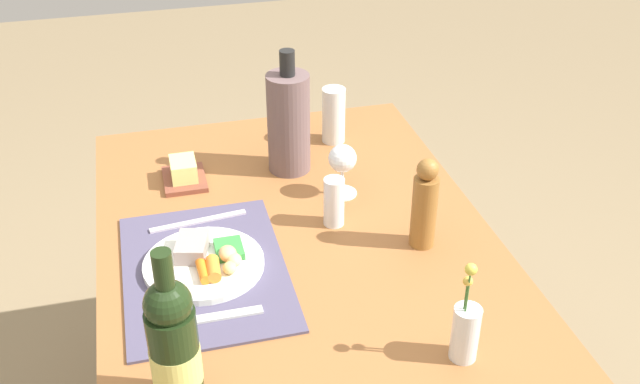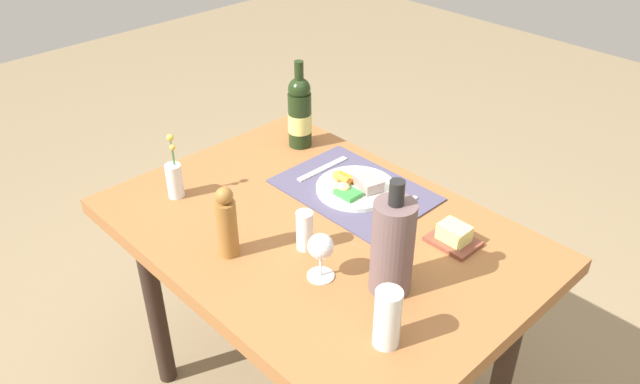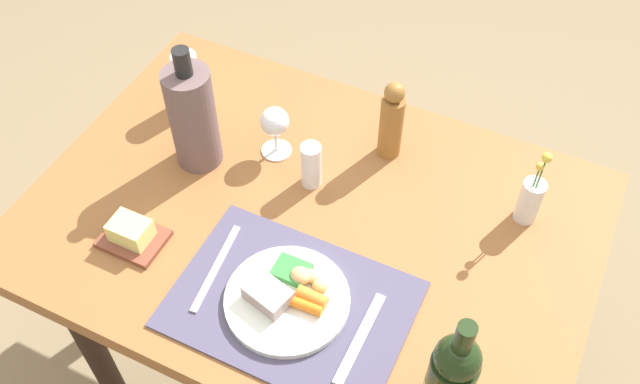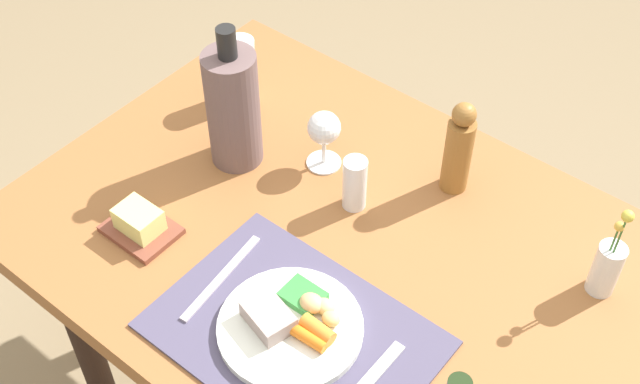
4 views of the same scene
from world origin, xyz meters
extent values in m
cube|color=#945D31|center=(0.00, 0.00, 0.75)|extent=(1.19, 0.84, 0.05)
cylinder|color=black|center=(-0.48, -0.30, 0.36)|extent=(0.06, 0.06, 0.72)
cylinder|color=black|center=(0.48, -0.30, 0.36)|extent=(0.06, 0.06, 0.72)
cylinder|color=black|center=(0.48, 0.30, 0.36)|extent=(0.06, 0.06, 0.72)
cube|color=#4B4660|center=(0.06, -0.21, 0.77)|extent=(0.45, 0.32, 0.01)
cylinder|color=white|center=(0.05, -0.21, 0.79)|extent=(0.24, 0.24, 0.01)
cube|color=#A18D88|center=(0.02, -0.23, 0.81)|extent=(0.10, 0.08, 0.03)
cylinder|color=orange|center=(0.09, -0.21, 0.80)|extent=(0.08, 0.02, 0.02)
cylinder|color=orange|center=(0.10, -0.19, 0.81)|extent=(0.06, 0.03, 0.03)
ellipsoid|color=#DDB173|center=(0.06, -0.16, 0.81)|extent=(0.04, 0.04, 0.03)
ellipsoid|color=#D4BF7A|center=(0.08, -0.15, 0.80)|extent=(0.04, 0.03, 0.02)
ellipsoid|color=#D7B56E|center=(0.10, -0.16, 0.80)|extent=(0.03, 0.03, 0.02)
cube|color=#348B3C|center=(0.04, -0.15, 0.80)|extent=(0.07, 0.06, 0.01)
cube|color=silver|center=(-0.11, -0.20, 0.78)|extent=(0.04, 0.21, 0.00)
cube|color=silver|center=(0.21, -0.22, 0.78)|extent=(0.02, 0.20, 0.00)
cylinder|color=white|center=(-0.04, 0.09, 0.83)|extent=(0.05, 0.05, 0.11)
cylinder|color=silver|center=(0.41, 0.20, 0.83)|extent=(0.05, 0.05, 0.11)
cylinder|color=#3F7233|center=(0.41, 0.19, 0.87)|extent=(0.00, 0.00, 0.19)
sphere|color=gold|center=(0.41, 0.19, 0.97)|extent=(0.02, 0.02, 0.02)
cylinder|color=#3F7233|center=(0.41, 0.19, 0.85)|extent=(0.00, 0.00, 0.17)
sphere|color=gold|center=(0.41, 0.19, 0.94)|extent=(0.02, 0.02, 0.02)
cylinder|color=black|center=(0.39, -0.28, 0.87)|extent=(0.08, 0.08, 0.19)
sphere|color=black|center=(0.39, -0.28, 0.98)|extent=(0.07, 0.07, 0.07)
cylinder|color=black|center=(0.39, -0.28, 1.03)|extent=(0.03, 0.03, 0.09)
cylinder|color=#DBD36D|center=(0.39, -0.28, 0.86)|extent=(0.08, 0.08, 0.07)
cylinder|color=silver|center=(-0.41, 0.19, 0.85)|extent=(0.06, 0.06, 0.15)
cylinder|color=silver|center=(-0.41, 0.19, 0.82)|extent=(0.06, 0.06, 0.08)
cube|color=brown|center=(-0.30, -0.21, 0.78)|extent=(0.13, 0.10, 0.01)
cube|color=#E6E982|center=(-0.30, -0.21, 0.81)|extent=(0.08, 0.06, 0.05)
cylinder|color=#665050|center=(-0.30, 0.05, 0.90)|extent=(0.10, 0.10, 0.25)
cylinder|color=black|center=(-0.30, 0.05, 1.05)|extent=(0.04, 0.04, 0.06)
cylinder|color=olive|center=(0.08, 0.25, 0.85)|extent=(0.05, 0.05, 0.16)
sphere|color=olive|center=(0.08, 0.25, 0.95)|extent=(0.05, 0.05, 0.05)
cylinder|color=white|center=(-0.15, 0.14, 0.77)|extent=(0.07, 0.07, 0.00)
cylinder|color=white|center=(-0.15, 0.14, 0.81)|extent=(0.01, 0.01, 0.06)
sphere|color=white|center=(-0.15, 0.14, 0.87)|extent=(0.07, 0.07, 0.07)
camera|label=1|loc=(1.27, -0.28, 1.70)|focal=41.92mm
camera|label=2|loc=(-1.03, 0.98, 1.81)|focal=35.42mm
camera|label=3|loc=(0.41, -0.81, 1.95)|focal=39.19mm
camera|label=4|loc=(0.59, -0.79, 1.94)|focal=46.96mm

